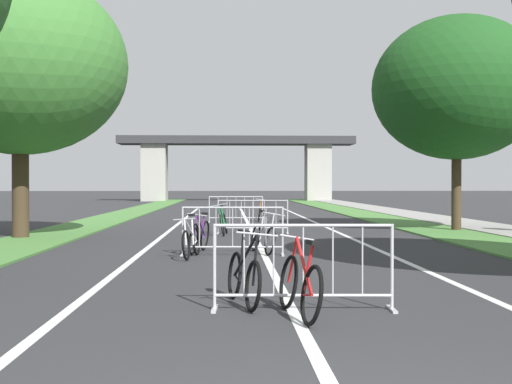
% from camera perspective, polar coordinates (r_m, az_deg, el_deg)
% --- Properties ---
extents(grass_verge_left, '(2.13, 68.50, 0.05)m').
position_cam_1_polar(grass_verge_left, '(31.84, -11.89, -2.05)').
color(grass_verge_left, '#477A38').
rests_on(grass_verge_left, ground).
extents(grass_verge_right, '(2.13, 68.50, 0.05)m').
position_cam_1_polar(grass_verge_right, '(32.13, 9.72, -2.02)').
color(grass_verge_right, '#477A38').
rests_on(grass_verge_right, ground).
extents(sidewalk_path_right, '(2.29, 68.50, 0.08)m').
position_cam_1_polar(sidewalk_path_right, '(32.66, 13.51, -1.96)').
color(sidewalk_path_right, gray).
rests_on(sidewalk_path_right, ground).
extents(lane_stripe_center, '(0.14, 39.63, 0.01)m').
position_cam_1_polar(lane_stripe_center, '(23.22, -0.54, -3.09)').
color(lane_stripe_center, silver).
rests_on(lane_stripe_center, ground).
extents(lane_stripe_right_lane, '(0.14, 39.63, 0.01)m').
position_cam_1_polar(lane_stripe_right_lane, '(23.47, 6.10, -3.06)').
color(lane_stripe_right_lane, silver).
rests_on(lane_stripe_right_lane, ground).
extents(lane_stripe_left_lane, '(0.14, 39.63, 0.01)m').
position_cam_1_polar(lane_stripe_left_lane, '(23.29, -7.22, -3.09)').
color(lane_stripe_left_lane, silver).
rests_on(lane_stripe_left_lane, ground).
extents(overpass_bridge, '(21.61, 3.26, 5.93)m').
position_cam_1_polar(overpass_bridge, '(60.02, -1.71, 3.04)').
color(overpass_bridge, '#2D2D30').
rests_on(overpass_bridge, ground).
extents(tree_left_oak_mid, '(5.96, 5.96, 7.43)m').
position_cam_1_polar(tree_left_oak_mid, '(19.63, -20.01, 10.47)').
color(tree_left_oak_mid, '#3D2D1E').
rests_on(tree_left_oak_mid, ground).
extents(tree_right_cypress_far, '(5.49, 5.49, 7.00)m').
position_cam_1_polar(tree_right_cypress_far, '(22.39, 17.20, 8.69)').
color(tree_right_cypress_far, '#3D2D1E').
rests_on(tree_right_cypress_far, ground).
extents(crowd_barrier_nearest, '(2.23, 0.55, 1.05)m').
position_cam_1_polar(crowd_barrier_nearest, '(7.94, 4.16, -6.64)').
color(crowd_barrier_nearest, '#ADADB2').
rests_on(crowd_barrier_nearest, ground).
extents(crowd_barrier_second, '(2.23, 0.54, 1.05)m').
position_cam_1_polar(crowd_barrier_second, '(13.99, -2.07, -3.47)').
color(crowd_barrier_second, '#ADADB2').
rests_on(crowd_barrier_second, ground).
extents(crowd_barrier_third, '(2.23, 0.56, 1.05)m').
position_cam_1_polar(crowd_barrier_third, '(20.12, -0.28, -2.21)').
color(crowd_barrier_third, '#ADADB2').
rests_on(crowd_barrier_third, ground).
extents(crowd_barrier_fourth, '(2.22, 0.46, 1.05)m').
position_cam_1_polar(crowd_barrier_fourth, '(26.23, -1.78, -1.54)').
color(crowd_barrier_fourth, '#ADADB2').
rests_on(crowd_barrier_fourth, ground).
extents(bicycle_purple_0, '(0.48, 1.68, 0.91)m').
position_cam_1_polar(bicycle_purple_0, '(14.57, -4.96, -3.84)').
color(bicycle_purple_0, black).
rests_on(bicycle_purple_0, ground).
extents(bicycle_black_1, '(0.64, 1.57, 0.97)m').
position_cam_1_polar(bicycle_black_1, '(8.30, -1.09, -7.43)').
color(bicycle_black_1, black).
rests_on(bicycle_black_1, ground).
extents(bicycle_red_2, '(0.45, 1.64, 0.93)m').
position_cam_1_polar(bicycle_red_2, '(7.55, 3.87, -8.16)').
color(bicycle_red_2, black).
rests_on(bicycle_red_2, ground).
extents(bicycle_orange_3, '(0.44, 1.70, 0.96)m').
position_cam_1_polar(bicycle_orange_3, '(26.79, 0.32, -1.84)').
color(bicycle_orange_3, black).
rests_on(bicycle_orange_3, ground).
extents(bicycle_green_4, '(0.54, 1.73, 0.98)m').
position_cam_1_polar(bicycle_green_4, '(19.65, -2.88, -2.70)').
color(bicycle_green_4, black).
rests_on(bicycle_green_4, ground).
extents(bicycle_silver_5, '(0.75, 1.70, 0.95)m').
position_cam_1_polar(bicycle_silver_5, '(14.41, 0.61, -3.97)').
color(bicycle_silver_5, black).
rests_on(bicycle_silver_5, ground).
extents(bicycle_white_6, '(0.51, 1.59, 0.91)m').
position_cam_1_polar(bicycle_white_6, '(13.62, -5.70, -4.31)').
color(bicycle_white_6, black).
rests_on(bicycle_white_6, ground).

